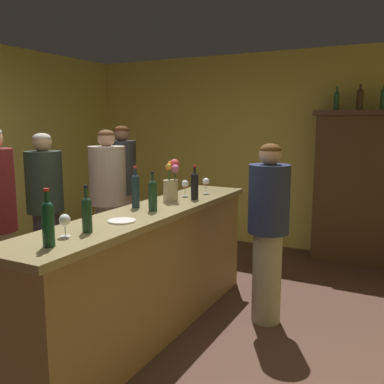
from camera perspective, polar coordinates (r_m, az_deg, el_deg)
floor at (r=3.61m, az=-11.79°, el=-18.96°), size 8.32×8.32×0.00m
wall_back at (r=6.07m, az=7.60°, el=5.55°), size 4.97×0.12×2.63m
bar_counter at (r=3.49m, az=-5.58°, el=-10.53°), size 0.53×2.74×1.02m
display_cabinet at (r=5.50m, az=20.86°, el=0.92°), size 0.98×0.38×1.84m
wine_bottle_pinot at (r=2.71m, az=-13.91°, el=-2.67°), size 0.06×0.06×0.30m
wine_bottle_riesling at (r=3.29m, az=-5.29°, el=-0.24°), size 0.07×0.07×0.31m
wine_bottle_chardonnay at (r=2.45m, az=-18.74°, el=-3.71°), size 0.07×0.07×0.32m
wine_bottle_rose at (r=3.77m, az=0.35°, el=1.01°), size 0.07×0.07×0.30m
wine_bottle_malbec at (r=3.43m, az=-7.57°, el=0.39°), size 0.06×0.06×0.33m
wine_glass_front at (r=4.09m, az=1.88°, el=1.31°), size 0.07×0.07×0.15m
wine_glass_mid at (r=2.64m, az=-16.68°, el=-3.73°), size 0.07×0.07×0.14m
wine_glass_rear at (r=3.95m, az=-0.94°, el=0.97°), size 0.07×0.07×0.15m
flower_arrangement at (r=3.69m, az=-2.77°, el=1.22°), size 0.14×0.15×0.36m
cheese_plate at (r=2.97m, az=-9.41°, el=-3.85°), size 0.19×0.19×0.01m
display_bottle_left at (r=5.50m, az=18.81°, el=11.62°), size 0.07×0.07×0.30m
display_bottle_midleft at (r=5.46m, az=21.57°, el=11.61°), size 0.08×0.08×0.32m
display_bottle_center at (r=5.44m, az=24.29°, el=11.42°), size 0.07×0.07×0.30m
patron_by_cabinet at (r=5.11m, az=-9.23°, el=0.41°), size 0.32×0.32×1.66m
patron_redhead at (r=4.58m, az=-19.04°, el=-1.65°), size 0.36×0.36×1.60m
patron_in_grey at (r=4.55m, az=-11.16°, el=-1.20°), size 0.38×0.38×1.63m
bartender at (r=3.62m, az=10.17°, el=-4.59°), size 0.34×0.34×1.53m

